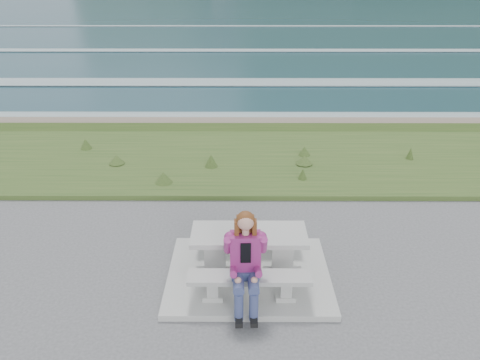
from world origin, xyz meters
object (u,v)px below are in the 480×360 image
(bench_seaward, at_px, (248,231))
(seated_woman, at_px, (246,276))
(bench_landward, at_px, (249,281))
(picnic_table, at_px, (249,242))

(bench_seaward, xyz_separation_m, seated_woman, (-0.06, -1.54, 0.19))
(bench_landward, xyz_separation_m, seated_woman, (-0.06, -0.14, 0.19))
(bench_landward, height_order, bench_seaward, same)
(picnic_table, xyz_separation_m, bench_landward, (0.00, -0.70, -0.23))
(bench_seaward, bearing_deg, picnic_table, -90.00)
(bench_landward, bearing_deg, bench_seaward, 90.00)
(picnic_table, distance_m, bench_seaward, 0.74)
(picnic_table, bearing_deg, bench_landward, -90.00)
(picnic_table, xyz_separation_m, seated_woman, (-0.06, -0.84, -0.04))
(picnic_table, height_order, bench_seaward, picnic_table)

